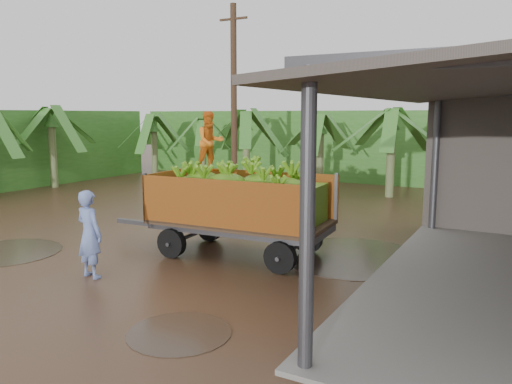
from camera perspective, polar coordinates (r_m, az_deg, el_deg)
ground at (r=12.71m, az=-9.96°, el=-6.83°), size 100.00×100.00×0.00m
hedge_north at (r=27.33m, az=8.10°, el=5.40°), size 22.00×3.00×3.60m
banana_trailer at (r=12.03m, az=-1.84°, el=-1.24°), size 5.98×2.32×3.49m
man_blue at (r=11.02m, az=-18.50°, el=-4.58°), size 0.73×0.53×1.86m
utility_pole at (r=19.71m, az=-2.54°, el=10.10°), size 1.20×0.24×7.56m
banana_plants at (r=21.03m, az=-16.85°, el=4.28°), size 21.64×19.74×4.35m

